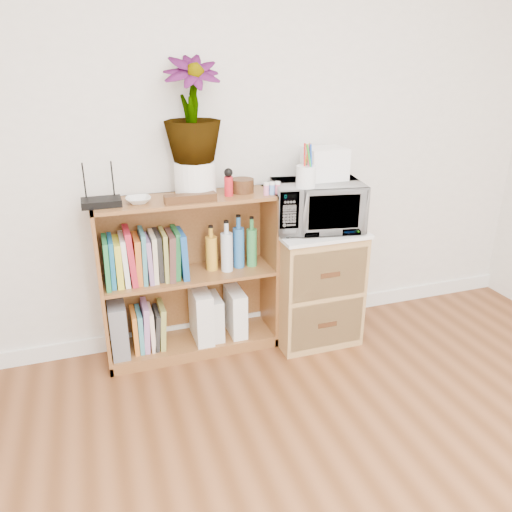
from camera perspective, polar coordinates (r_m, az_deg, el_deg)
name	(u,v)px	position (r m, az deg, el deg)	size (l,w,h in m)	color
skirting_board	(241,321)	(3.29, -1.72, -7.46)	(4.00, 0.02, 0.10)	white
bookshelf	(189,277)	(2.91, -7.62, -2.44)	(1.00, 0.30, 0.95)	brown
wicker_unit	(313,285)	(3.11, 6.48, -3.27)	(0.50, 0.45, 0.70)	#9E7542
microwave	(317,206)	(2.92, 6.98, 5.73)	(0.50, 0.34, 0.28)	white
pen_cup	(306,177)	(2.75, 5.71, 9.02)	(0.11, 0.11, 0.12)	white
small_appliance	(325,163)	(2.95, 7.86, 10.44)	(0.23, 0.19, 0.18)	white
router	(101,202)	(2.68, -17.26, 5.88)	(0.20, 0.13, 0.04)	black
white_bowl	(138,200)	(2.68, -13.30, 6.24)	(0.13, 0.13, 0.03)	silver
plant_pot	(195,179)	(2.75, -6.97, 8.75)	(0.22, 0.22, 0.19)	white
potted_plant	(192,110)	(2.70, -7.33, 16.23)	(0.30, 0.30, 0.53)	#2A692A
trinket_box	(190,198)	(2.65, -7.51, 6.57)	(0.27, 0.07, 0.04)	#3C1F10
kokeshi_doll	(229,186)	(2.75, -3.15, 7.96)	(0.05, 0.05, 0.11)	red
wooden_bowl	(242,186)	(2.82, -1.58, 8.04)	(0.13, 0.13, 0.08)	#3B1C10
paint_jars	(272,189)	(2.78, 1.82, 7.61)	(0.11, 0.04, 0.06)	#CC7196
file_box	(118,327)	(2.98, -15.49, -7.79)	(0.10, 0.25, 0.32)	slate
magazine_holder_left	(201,314)	(3.02, -6.30, -6.64)	(0.10, 0.26, 0.32)	silver
magazine_holder_mid	(213,316)	(3.04, -4.88, -6.88)	(0.08, 0.21, 0.27)	silver
magazine_holder_right	(235,311)	(3.07, -2.37, -6.35)	(0.09, 0.23, 0.28)	white
cookbooks	(145,257)	(2.81, -12.56, -0.10)	(0.45, 0.20, 0.31)	#228043
liquor_bottles	(232,245)	(2.89, -2.80, 1.26)	(0.30, 0.07, 0.31)	gold
lower_books	(148,327)	(3.00, -12.23, -7.94)	(0.19, 0.19, 0.28)	orange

